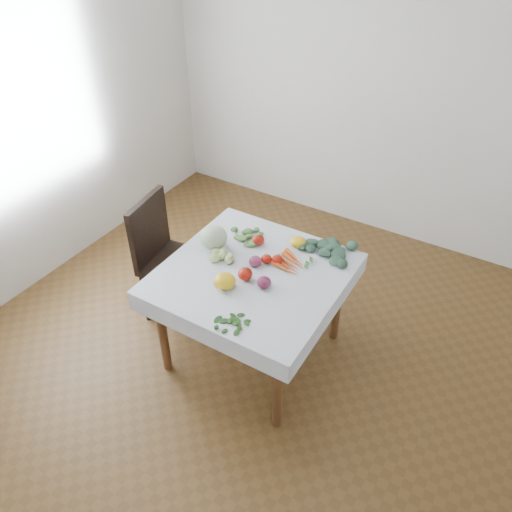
{
  "coord_description": "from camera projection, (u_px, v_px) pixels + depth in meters",
  "views": [
    {
      "loc": [
        1.28,
        -2.1,
        2.8
      ],
      "look_at": [
        -0.03,
        0.08,
        0.82
      ],
      "focal_mm": 35.0,
      "sensor_mm": 36.0,
      "label": 1
    }
  ],
  "objects": [
    {
      "name": "heirloom_front",
      "position": [
        225.0,
        281.0,
        3.05
      ],
      "size": [
        0.14,
        0.14,
        0.09
      ],
      "primitive_type": "ellipsoid",
      "rotation": [
        0.0,
        0.0,
        0.01
      ],
      "color": "gold",
      "rests_on": "tablecloth"
    },
    {
      "name": "cabbage",
      "position": [
        214.0,
        237.0,
        3.36
      ],
      "size": [
        0.22,
        0.22,
        0.17
      ],
      "primitive_type": "ellipsoid",
      "rotation": [
        0.0,
        0.0,
        0.22
      ],
      "color": "#B2CAA9",
      "rests_on": "tablecloth"
    },
    {
      "name": "left_wall",
      "position": [
        19.0,
        120.0,
        3.65
      ],
      "size": [
        0.04,
        4.0,
        2.7
      ],
      "primitive_type": "cube",
      "color": "silver",
      "rests_on": "ground"
    },
    {
      "name": "tomatillo_cluster",
      "position": [
        224.0,
        257.0,
        3.28
      ],
      "size": [
        0.15,
        0.14,
        0.05
      ],
      "color": "#B1D37A",
      "rests_on": "tablecloth"
    },
    {
      "name": "tomato_d",
      "position": [
        245.0,
        274.0,
        3.12
      ],
      "size": [
        0.11,
        0.11,
        0.08
      ],
      "primitive_type": "ellipsoid",
      "rotation": [
        0.0,
        0.0,
        0.26
      ],
      "color": "#AB160B",
      "rests_on": "tablecloth"
    },
    {
      "name": "back_wall",
      "position": [
        376.0,
        87.0,
        4.19
      ],
      "size": [
        4.0,
        0.04,
        2.7
      ],
      "primitive_type": "cube",
      "color": "silver",
      "rests_on": "ground"
    },
    {
      "name": "tomato_b",
      "position": [
        266.0,
        259.0,
        3.25
      ],
      "size": [
        0.07,
        0.07,
        0.06
      ],
      "primitive_type": "ellipsoid",
      "rotation": [
        0.0,
        0.0,
        -0.06
      ],
      "color": "#AB160B",
      "rests_on": "tablecloth"
    },
    {
      "name": "table",
      "position": [
        253.0,
        284.0,
        3.26
      ],
      "size": [
        1.0,
        1.0,
        0.75
      ],
      "color": "brown",
      "rests_on": "ground"
    },
    {
      "name": "tablecloth",
      "position": [
        253.0,
        272.0,
        3.2
      ],
      "size": [
        1.12,
        1.12,
        0.01
      ],
      "primitive_type": "cube",
      "color": "white",
      "rests_on": "table"
    },
    {
      "name": "carrot_bunch",
      "position": [
        290.0,
        263.0,
        3.24
      ],
      "size": [
        0.21,
        0.23,
        0.03
      ],
      "color": "#FF5B1C",
      "rests_on": "tablecloth"
    },
    {
      "name": "dill_bunch",
      "position": [
        243.0,
        233.0,
        3.51
      ],
      "size": [
        0.27,
        0.19,
        0.03
      ],
      "color": "#50843C",
      "rests_on": "tablecloth"
    },
    {
      "name": "basil_bunch",
      "position": [
        235.0,
        325.0,
        2.82
      ],
      "size": [
        0.23,
        0.19,
        0.01
      ],
      "color": "#224C18",
      "rests_on": "tablecloth"
    },
    {
      "name": "heirloom_back",
      "position": [
        298.0,
        242.0,
        3.39
      ],
      "size": [
        0.12,
        0.12,
        0.07
      ],
      "primitive_type": "ellipsoid",
      "rotation": [
        0.0,
        0.0,
        0.15
      ],
      "color": "gold",
      "rests_on": "tablecloth"
    },
    {
      "name": "ground",
      "position": [
        253.0,
        351.0,
        3.66
      ],
      "size": [
        4.0,
        4.0,
        0.0
      ],
      "primitive_type": "plane",
      "color": "brown"
    },
    {
      "name": "tomato_c",
      "position": [
        277.0,
        260.0,
        3.25
      ],
      "size": [
        0.08,
        0.08,
        0.06
      ],
      "primitive_type": "ellipsoid",
      "rotation": [
        0.0,
        0.0,
        0.09
      ],
      "color": "#AB160B",
      "rests_on": "tablecloth"
    },
    {
      "name": "kale_bunch",
      "position": [
        331.0,
        246.0,
        3.37
      ],
      "size": [
        0.39,
        0.31,
        0.05
      ],
      "color": "#33533F",
      "rests_on": "tablecloth"
    },
    {
      "name": "tomato_a",
      "position": [
        258.0,
        240.0,
        3.41
      ],
      "size": [
        0.1,
        0.1,
        0.07
      ],
      "primitive_type": "ellipsoid",
      "rotation": [
        0.0,
        0.0,
        -0.31
      ],
      "color": "#AB160B",
      "rests_on": "tablecloth"
    },
    {
      "name": "onion_b",
      "position": [
        255.0,
        261.0,
        3.23
      ],
      "size": [
        0.1,
        0.1,
        0.07
      ],
      "primitive_type": "ellipsoid",
      "rotation": [
        0.0,
        0.0,
        0.3
      ],
      "color": "#5F1B41",
      "rests_on": "tablecloth"
    },
    {
      "name": "chair",
      "position": [
        165.0,
        251.0,
        3.69
      ],
      "size": [
        0.5,
        0.5,
        0.98
      ],
      "color": "black",
      "rests_on": "ground"
    },
    {
      "name": "onion_a",
      "position": [
        264.0,
        282.0,
        3.06
      ],
      "size": [
        0.11,
        0.11,
        0.07
      ],
      "primitive_type": "ellipsoid",
      "rotation": [
        0.0,
        0.0,
        -0.26
      ],
      "color": "#5F1B41",
      "rests_on": "tablecloth"
    }
  ]
}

